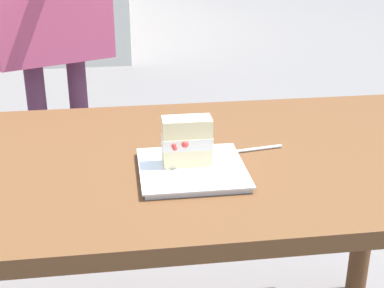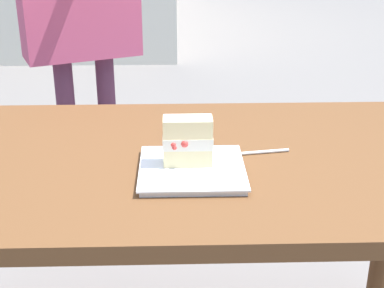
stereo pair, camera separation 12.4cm
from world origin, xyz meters
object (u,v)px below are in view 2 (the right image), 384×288
Objects in this scene: dessert_plate at (192,170)px; cake_slice at (188,141)px; patio_table at (180,194)px; dessert_fork at (250,153)px.

dessert_plate is 2.12× the size of cake_slice.
cake_slice reaches higher than dessert_plate.
cake_slice reaches higher than patio_table.
cake_slice is (0.02, -0.08, 0.17)m from patio_table.
cake_slice is at bearing 117.40° from dessert_plate.
dessert_plate is 0.07m from cake_slice.
dessert_plate is at bearing -62.60° from cake_slice.
dessert_fork reaches higher than patio_table.
cake_slice is (-0.01, 0.02, 0.06)m from dessert_plate.
dessert_plate is at bearing -73.65° from patio_table.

